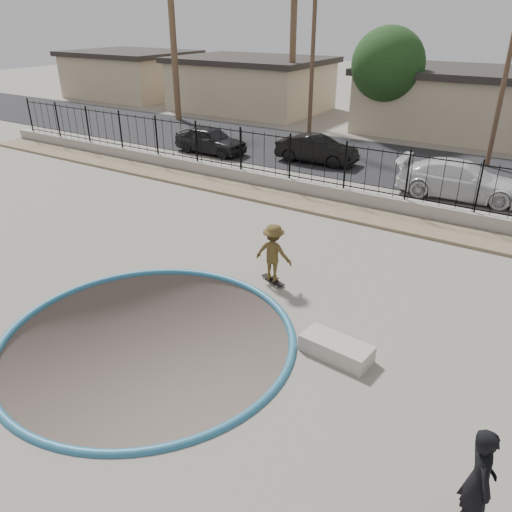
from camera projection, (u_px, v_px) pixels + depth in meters
The scene contains 21 objects.
ground at pixel (356, 214), 22.14m from camera, with size 120.00×120.00×2.20m, color slate.
bowl_pit at pixel (148, 340), 11.81m from camera, with size 6.84×6.84×1.80m, color #463B36, non-canonical shape.
coping_ring at pixel (148, 340), 11.81m from camera, with size 7.04×7.04×0.20m, color #296686.
rock_strip at pixel (331, 209), 19.51m from camera, with size 42.00×1.60×0.11m, color #998764.
retaining_wall at pixel (343, 195), 20.23m from camera, with size 42.00×0.45×0.60m, color gray.
fence at pixel (345, 166), 19.71m from camera, with size 40.00×0.04×1.80m.
street at pixel (396, 164), 25.43m from camera, with size 90.00×8.00×0.04m, color black.
house_west_far at pixel (131, 74), 45.30m from camera, with size 10.60×8.60×3.90m.
house_west at pixel (251, 83), 39.01m from camera, with size 11.60×8.60×3.90m.
house_center at pixel (448, 100), 31.76m from camera, with size 10.60×8.60×3.90m.
palm_mid at pixel (294, 17), 32.63m from camera, with size 2.30×2.30×9.30m.
utility_pole_left at pixel (312, 58), 27.79m from camera, with size 1.70×0.24×9.00m.
utility_pole_mid at pixel (508, 61), 22.84m from camera, with size 1.70×0.24×9.50m.
street_tree_left at pixel (388, 65), 29.59m from camera, with size 4.32×4.32×6.36m.
skater at pixel (273, 256), 13.96m from camera, with size 1.08×0.62×1.67m, color brown.
skateboard at pixel (273, 280), 14.31m from camera, with size 0.89×0.54×0.07m.
videographer at pixel (479, 480), 7.16m from camera, with size 0.68×0.44×1.85m, color black.
concrete_ledge at pixel (336, 348), 11.17m from camera, with size 1.60×0.70×0.40m, color #AEA69B.
car_a at pixel (211, 140), 27.08m from camera, with size 1.66×4.12×1.40m, color black.
car_b at pixel (317, 149), 25.31m from camera, with size 1.44×4.14×1.36m, color black.
car_c at pixel (461, 180), 20.51m from camera, with size 2.08×5.12×1.49m, color silver.
Camera 1 is at (7.39, -7.83, 6.97)m, focal length 35.00 mm.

